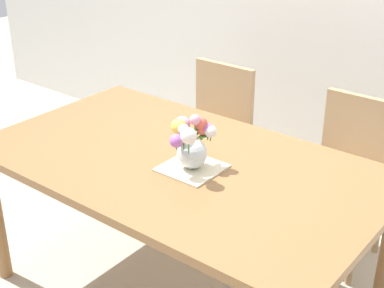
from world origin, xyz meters
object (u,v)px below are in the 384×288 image
object	(u,v)px
chair_right	(348,168)
flower_vase	(191,142)
dining_table	(180,175)
chair_left	(213,126)

from	to	relation	value
chair_right	flower_vase	size ratio (longest dim) A/B	3.77
dining_table	chair_left	distance (m)	1.00
dining_table	chair_left	bearing A→B (deg)	117.23
dining_table	chair_right	distance (m)	1.00
chair_left	chair_right	world-z (taller)	same
chair_left	chair_right	size ratio (longest dim) A/B	1.00
flower_vase	chair_left	bearing A→B (deg)	120.74
chair_left	chair_right	distance (m)	0.90
chair_right	flower_vase	xyz separation A→B (m)	(-0.36, -0.91, 0.39)
chair_left	flower_vase	distance (m)	1.13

